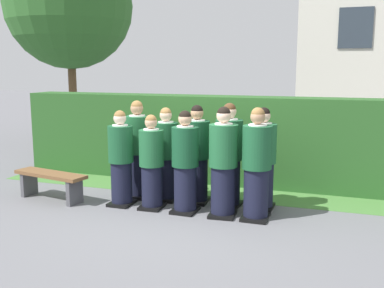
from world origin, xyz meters
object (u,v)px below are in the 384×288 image
object	(u,v)px
student_front_row_3	(223,165)
student_rear_row_4	(263,161)
wooden_bench	(51,180)
student_front_row_1	(152,164)
student_rear_row_3	(229,158)
student_rear_row_2	(197,157)
student_rear_row_1	(166,156)
student_rear_row_0	(138,151)
student_front_row_0	(121,161)
student_front_row_4	(257,167)
student_front_row_2	(185,164)

from	to	relation	value
student_front_row_3	student_rear_row_4	distance (m)	0.75
student_rear_row_4	wooden_bench	xyz separation A→B (m)	(-3.53, -0.71, -0.44)
student_front_row_1	wooden_bench	size ratio (longest dim) A/B	1.06
student_front_row_1	student_rear_row_3	bearing A→B (deg)	24.07
student_rear_row_2	student_rear_row_3	xyz separation A→B (m)	(0.56, -0.04, 0.03)
student_rear_row_1	wooden_bench	world-z (taller)	student_rear_row_1
student_rear_row_2	student_rear_row_4	bearing A→B (deg)	0.72
student_rear_row_0	wooden_bench	world-z (taller)	student_rear_row_0
student_front_row_0	student_rear_row_2	xyz separation A→B (m)	(1.14, 0.55, 0.04)
student_front_row_0	student_rear_row_2	world-z (taller)	student_rear_row_2
student_front_row_0	student_front_row_4	bearing A→B (deg)	0.57
student_front_row_4	student_rear_row_1	world-z (taller)	student_front_row_4
student_front_row_0	student_front_row_2	distance (m)	1.13
student_rear_row_0	student_rear_row_2	distance (m)	1.09
student_rear_row_1	wooden_bench	distance (m)	2.04
student_rear_row_1	student_rear_row_2	distance (m)	0.54
student_front_row_1	student_front_row_4	distance (m)	1.70
student_front_row_2	student_rear_row_1	distance (m)	0.74
student_front_row_3	student_front_row_4	bearing A→B (deg)	2.24
student_front_row_3	student_rear_row_1	bearing A→B (deg)	156.16
student_rear_row_2	student_rear_row_4	world-z (taller)	student_rear_row_2
student_rear_row_1	student_front_row_3	bearing A→B (deg)	-23.84
student_front_row_2	student_rear_row_1	size ratio (longest dim) A/B	1.01
student_front_row_0	student_rear_row_0	world-z (taller)	student_rear_row_0
student_front_row_2	wooden_bench	bearing A→B (deg)	-176.74
student_front_row_4	student_front_row_0	bearing A→B (deg)	-179.43
student_front_row_2	student_rear_row_2	distance (m)	0.56
student_rear_row_1	student_rear_row_2	world-z (taller)	student_rear_row_2
student_rear_row_1	student_rear_row_3	bearing A→B (deg)	0.11
student_rear_row_0	wooden_bench	bearing A→B (deg)	-153.33
student_front_row_4	student_rear_row_1	size ratio (longest dim) A/B	1.06
student_rear_row_3	student_rear_row_0	bearing A→B (deg)	179.45
student_front_row_1	student_rear_row_4	size ratio (longest dim) A/B	0.93
student_front_row_0	wooden_bench	xyz separation A→B (m)	(-1.29, -0.15, -0.40)
student_front_row_4	student_rear_row_2	size ratio (longest dim) A/B	1.02
student_rear_row_0	student_rear_row_2	size ratio (longest dim) A/B	1.03
student_rear_row_0	student_rear_row_1	xyz separation A→B (m)	(0.54, -0.02, -0.05)
student_front_row_3	student_front_row_1	bearing A→B (deg)	-179.77
student_front_row_4	student_rear_row_4	xyz separation A→B (m)	(-0.01, 0.54, -0.02)
student_front_row_2	student_rear_row_4	size ratio (longest dim) A/B	0.98
student_front_row_1	student_rear_row_1	xyz separation A→B (m)	(0.04, 0.51, 0.03)
student_rear_row_4	student_rear_row_3	bearing A→B (deg)	-174.81
student_front_row_2	student_front_row_4	distance (m)	1.12
student_front_row_0	student_rear_row_4	xyz separation A→B (m)	(2.25, 0.56, 0.03)
student_front_row_3	student_rear_row_1	size ratio (longest dim) A/B	1.06
student_front_row_1	student_rear_row_0	xyz separation A→B (m)	(-0.50, 0.53, 0.09)
student_rear_row_3	wooden_bench	bearing A→B (deg)	-167.58
student_front_row_2	student_rear_row_4	bearing A→B (deg)	27.12
student_front_row_1	student_front_row_4	bearing A→B (deg)	0.83
student_front_row_2	student_rear_row_0	distance (m)	1.21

